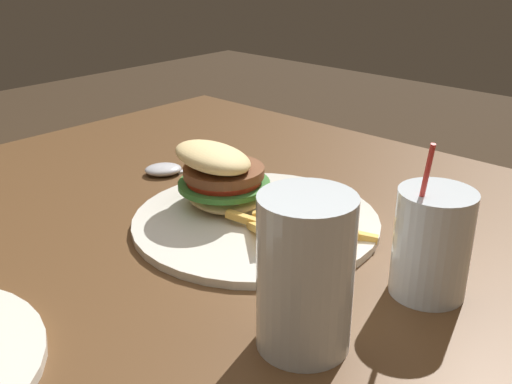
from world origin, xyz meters
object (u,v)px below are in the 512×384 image
(spoon, at_px, (168,169))
(juice_glass, at_px, (431,247))
(beer_glass, at_px, (305,277))
(meal_plate_near, at_px, (241,199))

(spoon, bearing_deg, juice_glass, 119.06)
(beer_glass, xyz_separation_m, juice_glass, (-0.04, -0.15, -0.02))
(beer_glass, distance_m, spoon, 0.45)
(spoon, bearing_deg, beer_glass, 99.15)
(meal_plate_near, distance_m, spoon, 0.20)
(juice_glass, xyz_separation_m, spoon, (0.45, -0.04, -0.04))
(meal_plate_near, bearing_deg, spoon, -11.75)
(beer_glass, bearing_deg, meal_plate_near, -34.06)
(beer_glass, bearing_deg, juice_glass, -104.84)
(meal_plate_near, height_order, beer_glass, beer_glass)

